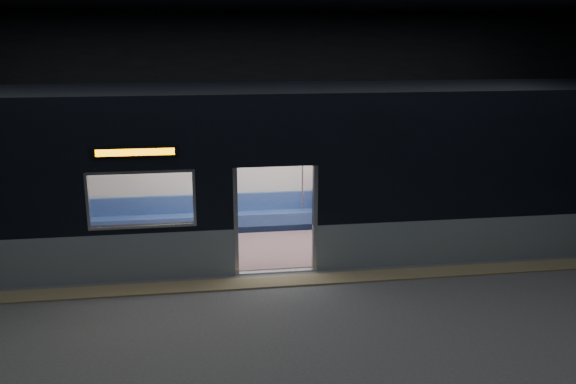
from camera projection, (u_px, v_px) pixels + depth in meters
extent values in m
cube|color=#47494C|center=(284.00, 295.00, 10.52)|extent=(24.00, 14.00, 0.01)
cube|color=black|center=(247.00, 106.00, 16.59)|extent=(24.00, 0.04, 5.00)
cube|color=#8C7F59|center=(280.00, 281.00, 11.04)|extent=(22.80, 0.50, 0.03)
cube|color=gray|center=(3.00, 263.00, 10.73)|extent=(8.30, 0.12, 0.90)
cube|color=gray|center=(517.00, 237.00, 12.12)|extent=(8.30, 0.12, 0.90)
cube|color=black|center=(525.00, 158.00, 11.73)|extent=(8.30, 0.12, 2.30)
cube|color=black|center=(275.00, 135.00, 10.89)|extent=(1.40, 0.12, 1.15)
cube|color=#B7BABC|center=(236.00, 222.00, 11.18)|extent=(0.08, 0.14, 2.05)
cube|color=#B7BABC|center=(315.00, 218.00, 11.39)|extent=(0.08, 0.14, 2.05)
cube|color=black|center=(135.00, 152.00, 10.51)|extent=(1.50, 0.04, 0.18)
cube|color=orange|center=(135.00, 152.00, 10.51)|extent=(1.34, 0.03, 0.12)
cube|color=silver|center=(259.00, 160.00, 13.90)|extent=(18.00, 0.12, 3.20)
cube|color=black|center=(266.00, 91.00, 12.10)|extent=(18.00, 3.00, 0.15)
cube|color=#8A6466|center=(267.00, 246.00, 12.91)|extent=(17.76, 2.76, 0.04)
cube|color=silver|center=(266.00, 137.00, 12.33)|extent=(17.76, 2.76, 0.10)
cube|color=navy|center=(261.00, 220.00, 13.93)|extent=(11.00, 0.48, 0.41)
cube|color=navy|center=(260.00, 201.00, 14.01)|extent=(11.00, 0.10, 0.40)
cube|color=#815E68|center=(98.00, 262.00, 11.34)|extent=(4.40, 0.48, 0.41)
cube|color=#815E68|center=(436.00, 245.00, 12.29)|extent=(4.40, 0.48, 0.41)
cylinder|color=silver|center=(223.00, 210.00, 11.41)|extent=(0.04, 0.04, 2.26)
cylinder|color=silver|center=(219.00, 182.00, 13.57)|extent=(0.04, 0.04, 2.26)
cylinder|color=silver|center=(323.00, 206.00, 11.68)|extent=(0.04, 0.04, 2.26)
cylinder|color=silver|center=(302.00, 180.00, 13.85)|extent=(0.04, 0.04, 2.26)
cylinder|color=silver|center=(261.00, 147.00, 13.47)|extent=(11.00, 0.03, 0.03)
cube|color=black|center=(321.00, 209.00, 13.84)|extent=(0.17, 0.46, 0.16)
cube|color=black|center=(330.00, 208.00, 13.87)|extent=(0.17, 0.46, 0.16)
cylinder|color=black|center=(323.00, 223.00, 13.70)|extent=(0.11, 0.11, 0.43)
cylinder|color=black|center=(332.00, 223.00, 13.73)|extent=(0.11, 0.11, 0.43)
cube|color=#D05F8E|center=(324.00, 205.00, 14.03)|extent=(0.39, 0.22, 0.20)
cylinder|color=#D05F8E|center=(324.00, 191.00, 13.98)|extent=(0.38, 0.38, 0.51)
sphere|color=tan|center=(324.00, 175.00, 13.87)|extent=(0.21, 0.21, 0.21)
sphere|color=black|center=(324.00, 173.00, 13.90)|extent=(0.22, 0.22, 0.22)
cube|color=black|center=(326.00, 203.00, 13.75)|extent=(0.29, 0.25, 0.14)
cube|color=white|center=(398.00, 163.00, 14.33)|extent=(0.91, 0.03, 0.59)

